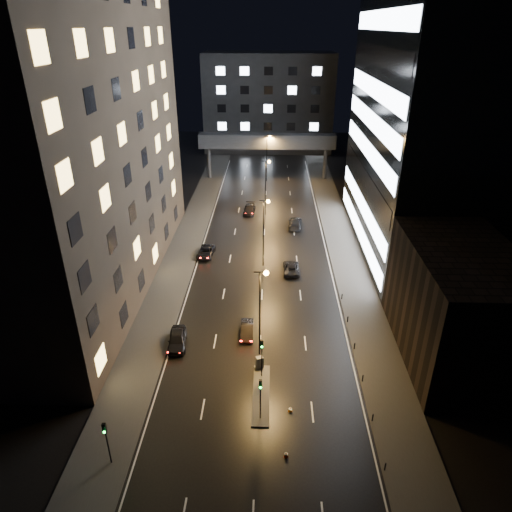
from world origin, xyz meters
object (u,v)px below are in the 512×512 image
object	(u,v)px
utility_cabinet	(260,362)
car_away_b	(247,330)
car_away_d	(249,209)
car_toward_b	(295,223)
car_toward_a	(291,268)
car_away_c	(206,252)
car_away_a	(177,339)

from	to	relation	value
utility_cabinet	car_away_b	bearing A→B (deg)	82.81
car_away_d	car_toward_b	distance (m)	10.33
car_away_d	car_toward_a	xyz separation A→B (m)	(6.94, -22.39, -0.07)
car_toward_a	car_away_b	bearing A→B (deg)	69.59
car_away_c	car_toward_b	distance (m)	18.08
car_toward_a	car_away_c	bearing A→B (deg)	-19.94
car_away_a	car_toward_a	world-z (taller)	car_away_a
car_away_d	car_toward_b	world-z (taller)	car_toward_b
car_toward_a	car_toward_b	bearing A→B (deg)	-94.46
car_toward_b	utility_cabinet	bearing A→B (deg)	85.89
car_toward_a	car_toward_b	size ratio (longest dim) A/B	0.86
utility_cabinet	car_toward_a	bearing A→B (deg)	56.39
car_away_a	car_away_c	size ratio (longest dim) A/B	0.98
car_toward_a	car_away_a	bearing A→B (deg)	52.55
car_away_b	car_toward_b	xyz separation A→B (m)	(6.74, 30.96, 0.14)
car_away_a	car_away_c	distance (m)	21.64
car_away_c	car_toward_a	bearing A→B (deg)	-14.81
utility_cabinet	car_away_c	bearing A→B (deg)	86.59
car_away_b	car_away_c	xyz separation A→B (m)	(-7.22, 19.48, 0.01)
car_away_d	utility_cabinet	size ratio (longest dim) A/B	3.88
car_away_b	car_toward_b	distance (m)	31.69
car_away_a	car_toward_a	size ratio (longest dim) A/B	0.99
car_away_d	car_toward_a	distance (m)	23.44
car_away_b	utility_cabinet	world-z (taller)	utility_cabinet
car_away_a	car_toward_a	bearing A→B (deg)	46.55
car_away_a	car_away_d	bearing A→B (deg)	75.17
car_away_b	car_away_a	bearing A→B (deg)	-165.88
car_toward_a	utility_cabinet	bearing A→B (deg)	78.99
car_toward_b	car_toward_a	bearing A→B (deg)	89.58
car_away_b	car_away_d	size ratio (longest dim) A/B	0.79
car_away_b	car_away_d	bearing A→B (deg)	90.27
car_away_a	car_away_d	size ratio (longest dim) A/B	0.93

